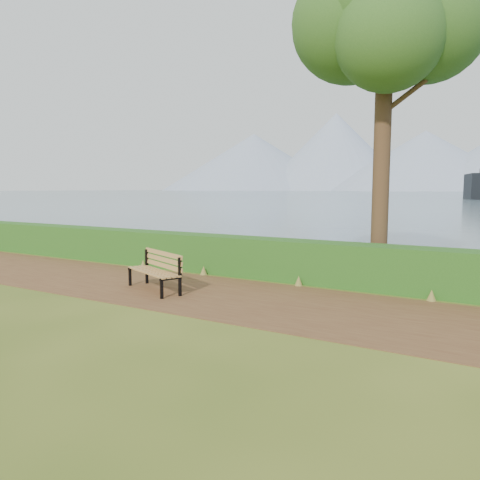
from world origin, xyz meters
The scene contains 5 objects.
ground centered at (0.00, 0.00, 0.00)m, with size 140.00×140.00×0.00m, color #3A5017.
path centered at (0.00, 0.30, 0.01)m, with size 40.00×3.40×0.01m, color #54311C.
hedge centered at (0.00, 2.60, 0.50)m, with size 32.00×0.85×1.00m, color #164112.
bench centered at (-0.93, 0.01, 0.50)m, with size 1.79×1.14×0.87m.
tree centered at (3.05, 3.47, 6.30)m, with size 4.36×3.59×8.47m.
Camera 1 is at (5.88, -7.87, 2.27)m, focal length 35.00 mm.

